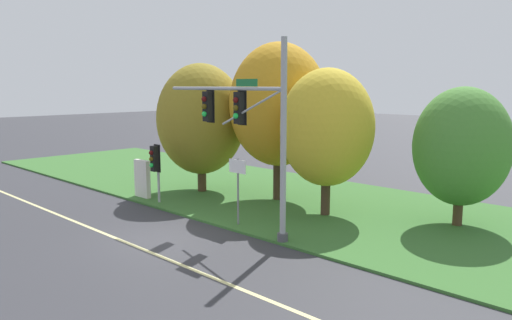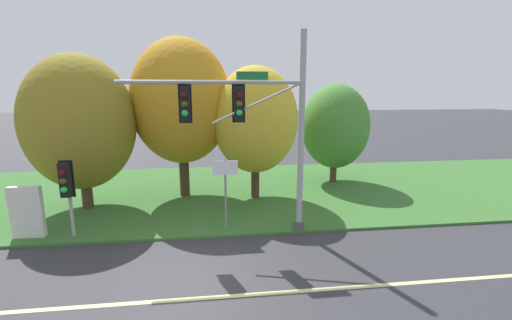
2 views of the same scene
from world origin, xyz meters
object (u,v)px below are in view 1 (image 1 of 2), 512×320
(traffic_signal_mast, at_px, (249,123))
(tree_behind_signpost, at_px, (327,128))
(tree_nearest_road, at_px, (201,119))
(tree_left_of_mast, at_px, (278,105))
(route_sign_post, at_px, (238,180))
(pedestrian_signal_near_kerb, at_px, (155,162))
(info_kiosk, at_px, (142,179))
(tree_mid_verge, at_px, (462,147))

(traffic_signal_mast, height_order, tree_behind_signpost, traffic_signal_mast)
(traffic_signal_mast, xyz_separation_m, tree_nearest_road, (-7.19, 3.58, -0.35))
(traffic_signal_mast, xyz_separation_m, tree_left_of_mast, (-2.96, 4.98, 0.48))
(tree_nearest_road, bearing_deg, tree_behind_signpost, 4.51)
(route_sign_post, height_order, tree_left_of_mast, tree_left_of_mast)
(pedestrian_signal_near_kerb, bearing_deg, route_sign_post, 1.48)
(route_sign_post, distance_m, info_kiosk, 7.18)
(tree_nearest_road, bearing_deg, info_kiosk, -107.75)
(traffic_signal_mast, bearing_deg, tree_behind_signpost, 82.60)
(traffic_signal_mast, relative_size, tree_behind_signpost, 1.14)
(route_sign_post, xyz_separation_m, tree_behind_signpost, (1.59, 3.79, 1.98))
(traffic_signal_mast, relative_size, tree_left_of_mast, 0.95)
(route_sign_post, bearing_deg, tree_nearest_road, 152.58)
(tree_mid_verge, bearing_deg, tree_left_of_mast, -169.23)
(tree_nearest_road, bearing_deg, traffic_signal_mast, -26.46)
(traffic_signal_mast, distance_m, tree_mid_verge, 8.57)
(traffic_signal_mast, height_order, pedestrian_signal_near_kerb, traffic_signal_mast)
(tree_behind_signpost, distance_m, info_kiosk, 9.90)
(route_sign_post, relative_size, tree_nearest_road, 0.40)
(traffic_signal_mast, height_order, tree_nearest_road, traffic_signal_mast)
(tree_nearest_road, distance_m, tree_behind_signpost, 7.75)
(pedestrian_signal_near_kerb, distance_m, tree_left_of_mast, 6.56)
(tree_behind_signpost, bearing_deg, route_sign_post, -112.80)
(tree_left_of_mast, relative_size, tree_behind_signpost, 1.21)
(tree_mid_verge, bearing_deg, tree_behind_signpost, -153.92)
(route_sign_post, distance_m, tree_mid_verge, 9.04)
(route_sign_post, relative_size, tree_behind_signpost, 0.43)
(tree_left_of_mast, relative_size, tree_mid_verge, 1.38)
(tree_mid_verge, height_order, info_kiosk, tree_mid_verge)
(traffic_signal_mast, relative_size, tree_nearest_road, 1.08)
(info_kiosk, bearing_deg, pedestrian_signal_near_kerb, -8.97)
(tree_mid_verge, xyz_separation_m, info_kiosk, (-13.58, -6.08, -2.27))
(tree_behind_signpost, xyz_separation_m, info_kiosk, (-8.72, -3.69, -2.88))
(info_kiosk, bearing_deg, tree_mid_verge, 24.10)
(pedestrian_signal_near_kerb, relative_size, tree_left_of_mast, 0.37)
(route_sign_post, xyz_separation_m, info_kiosk, (-7.12, 0.10, -0.91))
(route_sign_post, height_order, tree_behind_signpost, tree_behind_signpost)
(info_kiosk, bearing_deg, tree_nearest_road, 72.25)
(traffic_signal_mast, xyz_separation_m, route_sign_post, (-1.05, 0.39, -2.36))
(tree_left_of_mast, distance_m, tree_mid_verge, 8.64)
(tree_left_of_mast, relative_size, info_kiosk, 4.06)
(tree_behind_signpost, bearing_deg, traffic_signal_mast, -97.40)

